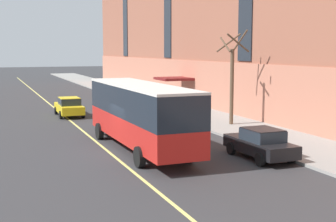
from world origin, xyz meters
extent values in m
plane|color=#303033|center=(0.00, 0.00, 0.00)|extent=(260.00, 260.00, 0.00)
cube|color=gray|center=(9.63, 3.00, 0.07)|extent=(5.31, 160.00, 0.15)
cube|color=#B67058|center=(12.21, 0.00, 2.20)|extent=(0.14, 110.00, 4.40)
cube|color=maroon|center=(10.68, 18.97, 2.60)|extent=(3.20, 3.40, 0.24)
cube|color=red|center=(0.89, -0.07, 1.27)|extent=(2.70, 11.59, 1.30)
cube|color=black|center=(0.89, -0.07, 2.71)|extent=(2.72, 11.59, 1.59)
cube|color=silver|center=(0.89, -0.07, 3.56)|extent=(2.73, 11.59, 0.12)
cube|color=#19232D|center=(0.79, 5.74, 2.55)|extent=(2.30, 0.12, 1.19)
cube|color=orange|center=(0.79, 5.75, 3.32)|extent=(1.75, 0.09, 0.28)
cube|color=black|center=(0.79, 5.76, 0.72)|extent=(2.45, 0.16, 0.24)
cube|color=white|center=(-0.08, 5.74, 0.97)|extent=(0.28, 0.06, 0.18)
cube|color=white|center=(1.66, 5.77, 0.97)|extent=(0.28, 0.06, 0.18)
cylinder|color=black|center=(-0.43, 3.95, 0.50)|extent=(0.32, 1.01, 1.00)
cylinder|color=black|center=(2.07, 4.00, 0.50)|extent=(0.32, 1.01, 1.00)
cylinder|color=black|center=(-0.29, -3.56, 0.50)|extent=(0.32, 1.01, 1.00)
cylinder|color=black|center=(2.20, -3.51, 0.50)|extent=(0.32, 1.01, 1.00)
cube|color=#4C4C51|center=(5.66, 22.46, 0.64)|extent=(1.91, 4.67, 0.64)
cube|color=#232D38|center=(5.67, 22.23, 1.24)|extent=(1.65, 2.11, 0.56)
cube|color=#4C4C51|center=(5.67, 22.23, 1.54)|extent=(1.61, 2.02, 0.04)
cylinder|color=black|center=(4.74, 23.88, 0.32)|extent=(0.23, 0.64, 0.64)
cylinder|color=black|center=(6.54, 23.91, 0.32)|extent=(0.23, 0.64, 0.64)
cylinder|color=black|center=(4.79, 21.01, 0.32)|extent=(0.23, 0.64, 0.64)
cylinder|color=black|center=(6.58, 21.03, 0.32)|extent=(0.23, 0.64, 0.64)
cube|color=black|center=(5.92, -4.04, 0.64)|extent=(1.81, 4.43, 0.64)
cube|color=#232D38|center=(5.92, -4.26, 1.24)|extent=(1.57, 2.00, 0.56)
cube|color=black|center=(5.92, -4.26, 1.54)|extent=(1.54, 1.91, 0.04)
cylinder|color=black|center=(5.04, -2.68, 0.32)|extent=(0.23, 0.64, 0.64)
cylinder|color=black|center=(6.77, -2.67, 0.32)|extent=(0.23, 0.64, 0.64)
cylinder|color=black|center=(5.06, -5.42, 0.32)|extent=(0.23, 0.64, 0.64)
cylinder|color=black|center=(6.79, -5.40, 0.32)|extent=(0.23, 0.64, 0.64)
cube|color=#4C4C51|center=(5.75, 7.99, 0.64)|extent=(1.79, 4.52, 0.64)
cube|color=#232D38|center=(5.75, 7.76, 1.24)|extent=(1.57, 2.04, 0.56)
cube|color=#4C4C51|center=(5.75, 7.76, 1.54)|extent=(1.53, 1.95, 0.04)
cylinder|color=black|center=(4.89, 9.39, 0.32)|extent=(0.22, 0.64, 0.64)
cylinder|color=black|center=(6.63, 9.38, 0.32)|extent=(0.22, 0.64, 0.64)
cylinder|color=black|center=(4.88, 6.59, 0.32)|extent=(0.22, 0.64, 0.64)
cylinder|color=black|center=(6.62, 6.59, 0.32)|extent=(0.22, 0.64, 0.64)
cube|color=#4C4C51|center=(5.82, 14.28, 0.64)|extent=(1.82, 4.32, 0.64)
cube|color=#232D38|center=(5.83, 14.06, 1.24)|extent=(1.58, 1.96, 0.56)
cube|color=#4C4C51|center=(5.83, 14.06, 1.54)|extent=(1.54, 1.87, 0.04)
cylinder|color=black|center=(4.94, 15.60, 0.32)|extent=(0.23, 0.64, 0.64)
cylinder|color=black|center=(6.67, 15.62, 0.32)|extent=(0.23, 0.64, 0.64)
cylinder|color=black|center=(4.97, 12.93, 0.32)|extent=(0.23, 0.64, 0.64)
cylinder|color=black|center=(6.71, 12.96, 0.32)|extent=(0.23, 0.64, 0.64)
cube|color=yellow|center=(-0.43, 14.82, 0.64)|extent=(1.84, 4.71, 0.64)
cube|color=#232D38|center=(-0.44, 14.58, 1.24)|extent=(1.60, 2.13, 0.56)
cube|color=yellow|center=(-0.44, 14.58, 1.54)|extent=(1.57, 2.03, 0.04)
cylinder|color=black|center=(-1.30, 16.28, 0.32)|extent=(0.23, 0.64, 0.64)
cylinder|color=black|center=(0.46, 16.26, 0.32)|extent=(0.23, 0.64, 0.64)
cylinder|color=black|center=(-1.33, 13.37, 0.32)|extent=(0.23, 0.64, 0.64)
cylinder|color=black|center=(0.43, 13.35, 0.32)|extent=(0.23, 0.64, 0.64)
cylinder|color=brown|center=(9.52, 5.37, 2.83)|extent=(0.27, 0.27, 5.36)
cylinder|color=brown|center=(10.20, 5.54, 6.06)|extent=(0.50, 1.48, 1.58)
cylinder|color=brown|center=(9.69, 6.22, 5.95)|extent=(1.81, 0.46, 1.37)
cylinder|color=brown|center=(8.92, 5.31, 5.81)|extent=(0.23, 1.29, 1.09)
cylinder|color=brown|center=(9.49, 4.54, 5.91)|extent=(1.73, 0.20, 1.30)
cylinder|color=red|center=(7.47, -3.52, 0.43)|extent=(0.24, 0.24, 0.55)
sphere|color=silver|center=(7.47, -3.52, 0.77)|extent=(0.20, 0.20, 0.20)
cylinder|color=silver|center=(7.31, -3.52, 0.48)|extent=(0.10, 0.09, 0.09)
cylinder|color=silver|center=(7.63, -3.52, 0.48)|extent=(0.10, 0.09, 0.09)
cube|color=#E0D66B|center=(-0.81, 3.00, 0.00)|extent=(0.16, 140.00, 0.01)
camera|label=1|loc=(-6.84, -23.83, 5.45)|focal=50.00mm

